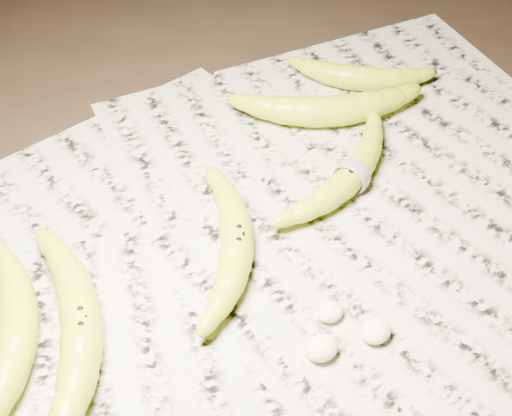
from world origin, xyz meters
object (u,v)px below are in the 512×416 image
banana_left_b (17,329)px  banana_center (237,241)px  banana_left_a (81,326)px  banana_upper_a (329,109)px  banana_taped (352,174)px  banana_upper_b (360,76)px

banana_left_b → banana_center: 0.23m
banana_left_b → banana_left_a: bearing=-96.9°
banana_left_b → banana_center: size_ratio=1.02×
banana_upper_a → banana_left_a: bearing=-133.0°
banana_center → banana_left_a: bearing=126.6°
banana_center → banana_taped: 0.17m
banana_center → banana_upper_a: size_ratio=0.93×
banana_left_a → banana_upper_a: size_ratio=1.09×
banana_center → banana_taped: bearing=-51.5°
banana_taped → banana_upper_a: bearing=44.3°
banana_left_b → banana_upper_b: bearing=-50.8°
banana_left_a → banana_upper_b: bearing=-48.7°
banana_left_b → banana_center: banana_left_b is taller
banana_left_b → banana_upper_b: 0.55m
banana_left_a → banana_taped: size_ratio=1.14×
banana_taped → banana_upper_b: 0.19m
banana_center → banana_upper_b: bearing=-28.3°
banana_left_a → banana_taped: 0.35m
banana_left_a → banana_upper_a: bearing=-49.7°
banana_upper_a → banana_upper_b: 0.09m
banana_center → banana_upper_a: 0.25m
banana_left_a → banana_upper_a: (0.40, 0.14, 0.00)m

